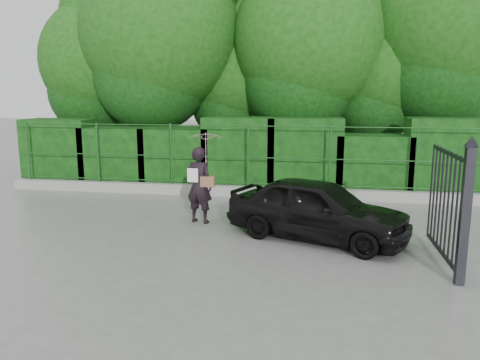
# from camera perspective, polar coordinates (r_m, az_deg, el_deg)

# --- Properties ---
(ground) EXTENTS (80.00, 80.00, 0.00)m
(ground) POSITION_cam_1_polar(r_m,az_deg,el_deg) (9.44, -5.34, -7.92)
(ground) COLOR gray
(kerb) EXTENTS (14.00, 0.25, 0.30)m
(kerb) POSITION_cam_1_polar(r_m,az_deg,el_deg) (13.65, -0.64, -1.35)
(kerb) COLOR #9E9E99
(kerb) RESTS_ON ground
(fence) EXTENTS (14.13, 0.06, 1.80)m
(fence) POSITION_cam_1_polar(r_m,az_deg,el_deg) (13.44, 0.28, 3.00)
(fence) COLOR #1B4B1B
(fence) RESTS_ON kerb
(hedge) EXTENTS (14.20, 1.20, 2.27)m
(hedge) POSITION_cam_1_polar(r_m,az_deg,el_deg) (14.46, 0.29, 2.91)
(hedge) COLOR black
(hedge) RESTS_ON ground
(trees) EXTENTS (17.10, 6.15, 8.08)m
(trees) POSITION_cam_1_polar(r_m,az_deg,el_deg) (16.51, 5.39, 16.29)
(trees) COLOR black
(trees) RESTS_ON ground
(gate) EXTENTS (0.22, 2.33, 2.36)m
(gate) POSITION_cam_1_polar(r_m,az_deg,el_deg) (8.46, 24.87, -2.75)
(gate) COLOR black
(gate) RESTS_ON ground
(woman) EXTENTS (0.94, 0.86, 2.11)m
(woman) POSITION_cam_1_polar(r_m,az_deg,el_deg) (10.76, -4.58, 1.70)
(woman) COLOR black
(woman) RESTS_ON ground
(car) EXTENTS (4.04, 2.85, 1.28)m
(car) POSITION_cam_1_polar(r_m,az_deg,el_deg) (9.76, 9.40, -3.48)
(car) COLOR black
(car) RESTS_ON ground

